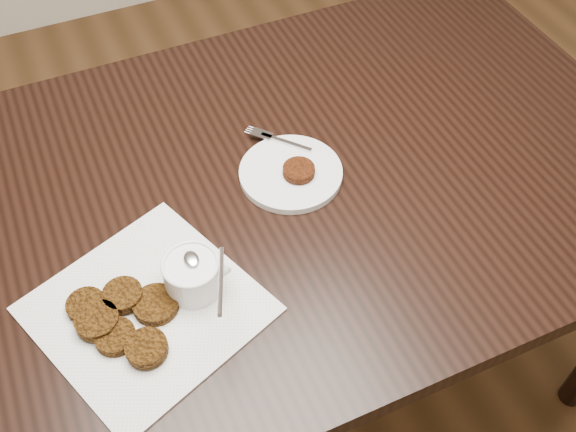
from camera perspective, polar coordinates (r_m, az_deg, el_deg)
The scene contains 6 objects.
floor at distance 1.80m, azimuth -0.67°, elevation -17.03°, with size 4.00×4.00×0.00m, color brown.
table at distance 1.54m, azimuth -0.25°, elevation -6.23°, with size 1.46×0.94×0.75m, color black.
napkin at distance 1.09m, azimuth -11.98°, elevation -7.78°, with size 0.31×0.31×0.00m, color silver.
sauce_ramekin at distance 1.04m, azimuth -8.38°, elevation -3.97°, with size 0.12×0.12×0.13m, color white, non-canonical shape.
patty_cluster at distance 1.07m, azimuth -14.48°, elevation -8.38°, with size 0.24×0.24×0.02m, color #5D360C, non-canonical shape.
plate_with_patty at distance 1.24m, azimuth 0.24°, elevation 3.93°, with size 0.19×0.19×0.03m, color silver, non-canonical shape.
Camera 1 is at (-0.26, -0.64, 1.66)m, focal length 41.54 mm.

